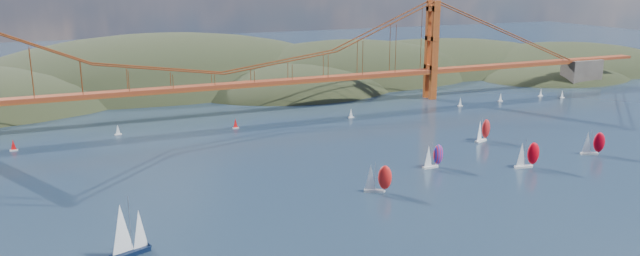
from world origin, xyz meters
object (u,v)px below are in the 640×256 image
object	(u,v)px
racer_0	(377,178)
racer_rwb	(433,156)
racer_3	(483,130)
sloop_navy	(127,230)
racer_1	(527,154)
racer_2	(593,143)

from	to	relation	value
racer_0	racer_rwb	world-z (taller)	racer_0
racer_3	racer_0	bearing A→B (deg)	-171.88
racer_3	sloop_navy	bearing A→B (deg)	179.88
racer_0	racer_1	xyz separation A→B (m)	(63.24, 1.60, 0.14)
sloop_navy	racer_3	size ratio (longest dim) A/B	1.52
racer_2	racer_3	distance (m)	43.19
racer_1	racer_2	size ratio (longest dim) A/B	1.04
racer_0	racer_3	distance (m)	80.86
sloop_navy	racer_1	bearing A→B (deg)	-14.14
sloop_navy	racer_2	distance (m)	180.55
racer_rwb	racer_2	bearing A→B (deg)	-11.96
racer_3	racer_rwb	xyz separation A→B (m)	(-39.95, -22.95, -0.36)
sloop_navy	racer_1	xyz separation A→B (m)	(143.78, 18.33, -1.96)
racer_0	racer_rwb	size ratio (longest dim) A/B	1.07
sloop_navy	racer_2	size ratio (longest dim) A/B	1.55
racer_1	racer_rwb	bearing A→B (deg)	166.95
racer_2	racer_0	bearing A→B (deg)	-152.63
sloop_navy	racer_0	xyz separation A→B (m)	(80.53, 16.73, -2.10)
sloop_navy	racer_2	bearing A→B (deg)	-14.60
racer_0	racer_2	world-z (taller)	racer_0
sloop_navy	racer_rwb	world-z (taller)	sloop_navy
racer_0	racer_rwb	distance (m)	34.84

